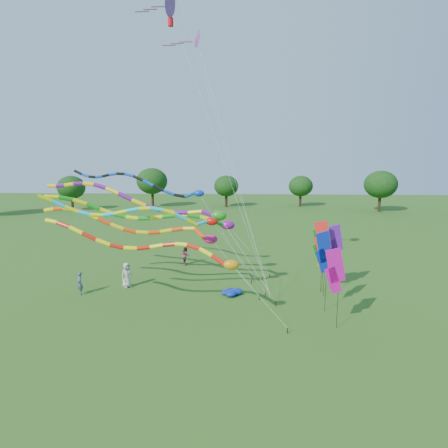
{
  "coord_description": "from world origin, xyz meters",
  "views": [
    {
      "loc": [
        0.74,
        -18.58,
        8.95
      ],
      "look_at": [
        -0.54,
        5.44,
        4.8
      ],
      "focal_mm": 30.0,
      "sensor_mm": 36.0,
      "label": 1
    }
  ],
  "objects_px": {
    "person_a": "(127,275)",
    "person_b": "(80,283)",
    "blue_nylon_heap": "(233,292)",
    "tube_kite_red": "(160,248)",
    "tube_kite_orange": "(149,228)",
    "person_c": "(186,255)"
  },
  "relations": [
    {
      "from": "tube_kite_red",
      "to": "tube_kite_orange",
      "type": "xyz_separation_m",
      "value": [
        -1.59,
        3.86,
        0.43
      ]
    },
    {
      "from": "blue_nylon_heap",
      "to": "person_c",
      "type": "relative_size",
      "value": 0.82
    },
    {
      "from": "tube_kite_orange",
      "to": "person_a",
      "type": "bearing_deg",
      "value": 150.74
    },
    {
      "from": "person_a",
      "to": "person_c",
      "type": "height_order",
      "value": "person_a"
    },
    {
      "from": "tube_kite_red",
      "to": "person_c",
      "type": "xyz_separation_m",
      "value": [
        -0.36,
        11.29,
        -3.32
      ]
    },
    {
      "from": "person_a",
      "to": "tube_kite_orange",
      "type": "bearing_deg",
      "value": -82.94
    },
    {
      "from": "tube_kite_orange",
      "to": "person_b",
      "type": "bearing_deg",
      "value": -172.32
    },
    {
      "from": "tube_kite_orange",
      "to": "blue_nylon_heap",
      "type": "relative_size",
      "value": 10.39
    },
    {
      "from": "person_a",
      "to": "person_b",
      "type": "bearing_deg",
      "value": 162.28
    },
    {
      "from": "blue_nylon_heap",
      "to": "person_b",
      "type": "height_order",
      "value": "person_b"
    },
    {
      "from": "person_a",
      "to": "person_c",
      "type": "distance_m",
      "value": 6.87
    },
    {
      "from": "tube_kite_orange",
      "to": "person_a",
      "type": "relative_size",
      "value": 7.89
    },
    {
      "from": "person_a",
      "to": "person_b",
      "type": "height_order",
      "value": "person_a"
    },
    {
      "from": "blue_nylon_heap",
      "to": "person_b",
      "type": "relative_size",
      "value": 0.87
    },
    {
      "from": "tube_kite_red",
      "to": "blue_nylon_heap",
      "type": "bearing_deg",
      "value": 57.57
    },
    {
      "from": "tube_kite_red",
      "to": "person_b",
      "type": "distance_m",
      "value": 8.04
    },
    {
      "from": "blue_nylon_heap",
      "to": "person_c",
      "type": "distance_m",
      "value": 8.33
    },
    {
      "from": "tube_kite_red",
      "to": "tube_kite_orange",
      "type": "bearing_deg",
      "value": 123.29
    },
    {
      "from": "tube_kite_orange",
      "to": "person_a",
      "type": "height_order",
      "value": "tube_kite_orange"
    },
    {
      "from": "person_b",
      "to": "person_a",
      "type": "bearing_deg",
      "value": 88.14
    },
    {
      "from": "person_c",
      "to": "person_a",
      "type": "bearing_deg",
      "value": 140.39
    },
    {
      "from": "tube_kite_orange",
      "to": "person_c",
      "type": "relative_size",
      "value": 8.48
    }
  ]
}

